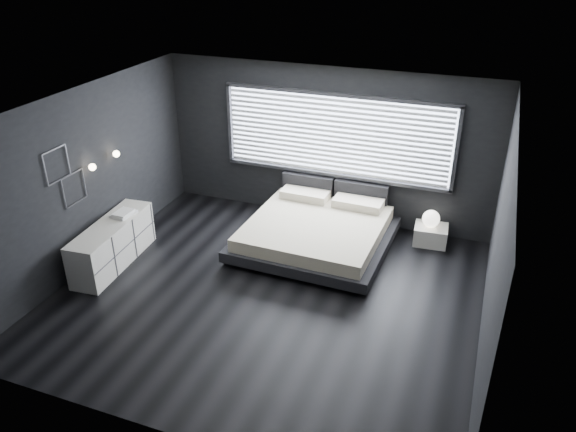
% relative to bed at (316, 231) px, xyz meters
% --- Properties ---
extents(room, '(6.04, 6.00, 2.80)m').
position_rel_bed_xyz_m(room, '(-0.22, -1.60, 1.11)').
color(room, black).
rests_on(room, ground).
extents(window, '(4.14, 0.09, 1.52)m').
position_rel_bed_xyz_m(window, '(-0.02, 1.10, 1.32)').
color(window, white).
rests_on(window, ground).
extents(headboard, '(1.96, 0.16, 0.52)m').
position_rel_bed_xyz_m(headboard, '(-0.00, 1.04, 0.28)').
color(headboard, black).
rests_on(headboard, ground).
extents(sconce_near, '(0.18, 0.11, 0.11)m').
position_rel_bed_xyz_m(sconce_near, '(-3.11, -1.55, 1.31)').
color(sconce_near, silver).
rests_on(sconce_near, ground).
extents(sconce_far, '(0.18, 0.11, 0.11)m').
position_rel_bed_xyz_m(sconce_far, '(-3.11, -0.95, 1.31)').
color(sconce_far, silver).
rests_on(sconce_far, ground).
extents(wall_art_upper, '(0.01, 0.48, 0.48)m').
position_rel_bed_xyz_m(wall_art_upper, '(-3.20, -2.15, 1.56)').
color(wall_art_upper, '#47474C').
rests_on(wall_art_upper, ground).
extents(wall_art_lower, '(0.01, 0.48, 0.48)m').
position_rel_bed_xyz_m(wall_art_lower, '(-3.20, -1.90, 1.09)').
color(wall_art_lower, '#47474C').
rests_on(wall_art_lower, ground).
extents(bed, '(2.48, 2.37, 0.63)m').
position_rel_bed_xyz_m(bed, '(0.00, 0.00, 0.00)').
color(bed, black).
rests_on(bed, ground).
extents(nightstand, '(0.59, 0.50, 0.32)m').
position_rel_bed_xyz_m(nightstand, '(1.80, 0.80, -0.13)').
color(nightstand, silver).
rests_on(nightstand, ground).
extents(orb_lamp, '(0.29, 0.29, 0.29)m').
position_rel_bed_xyz_m(orb_lamp, '(1.78, 0.80, 0.18)').
color(orb_lamp, white).
rests_on(orb_lamp, nightstand).
extents(dresser, '(0.63, 1.81, 0.71)m').
position_rel_bed_xyz_m(dresser, '(-2.87, -1.64, 0.06)').
color(dresser, silver).
rests_on(dresser, ground).
extents(book_stack, '(0.32, 0.39, 0.07)m').
position_rel_bed_xyz_m(book_stack, '(-2.84, -1.31, 0.46)').
color(book_stack, white).
rests_on(book_stack, dresser).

